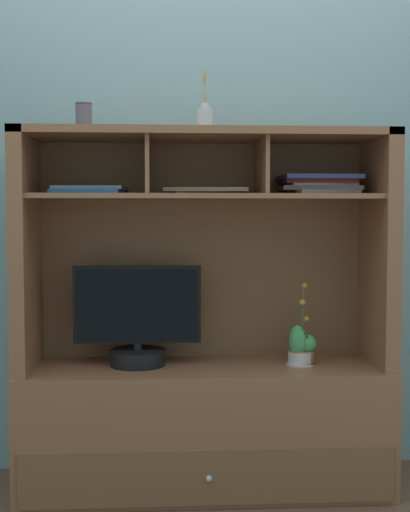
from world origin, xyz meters
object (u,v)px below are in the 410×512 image
at_px(tv_monitor, 137,324).
at_px(ceramic_vase, 84,117).
at_px(potted_fern, 300,346).
at_px(magazine_stack_right, 90,190).
at_px(magazine_stack_centre, 207,191).
at_px(potted_orchid, 302,353).
at_px(diffuser_bottle, 205,119).
at_px(magazine_stack_left, 319,185).
at_px(media_console, 205,379).

height_order(tv_monitor, ceramic_vase, ceramic_vase).
xyz_separation_m(potted_fern, magazine_stack_right, (-0.85, 0.01, 0.64)).
height_order(potted_fern, magazine_stack_centre, magazine_stack_centre).
xyz_separation_m(potted_orchid, magazine_stack_right, (-0.86, 0.01, 0.67)).
bearing_deg(tv_monitor, ceramic_vase, 178.28).
relative_size(diffuser_bottle, ceramic_vase, 2.19).
height_order(potted_orchid, magazine_stack_centre, magazine_stack_centre).
bearing_deg(magazine_stack_centre, magazine_stack_left, -1.39).
bearing_deg(potted_fern, tv_monitor, 178.02).
relative_size(potted_orchid, magazine_stack_right, 1.13).
xyz_separation_m(potted_orchid, ceramic_vase, (-0.89, 0.03, 0.96)).
height_order(tv_monitor, magazine_stack_left, magazine_stack_left).
distance_m(magazine_stack_centre, magazine_stack_right, 0.48).
bearing_deg(diffuser_bottle, magazine_stack_left, 3.92).
bearing_deg(ceramic_vase, diffuser_bottle, 0.22).
relative_size(tv_monitor, potted_orchid, 1.53).
bearing_deg(potted_fern, ceramic_vase, 178.09).
xyz_separation_m(potted_fern, magazine_stack_left, (0.09, 0.06, 0.66)).
bearing_deg(magazine_stack_centre, potted_fern, -11.25).
bearing_deg(diffuser_bottle, magazine_stack_centre, 71.99).
bearing_deg(tv_monitor, magazine_stack_left, 3.11).
bearing_deg(potted_orchid, ceramic_vase, 178.08).
height_order(potted_orchid, magazine_stack_left, magazine_stack_left).
xyz_separation_m(potted_orchid, magazine_stack_left, (0.08, 0.06, 0.69)).
bearing_deg(potted_orchid, media_console, 177.73).
bearing_deg(magazine_stack_left, ceramic_vase, -177.94).
xyz_separation_m(potted_orchid, magazine_stack_centre, (-0.39, 0.08, 0.67)).
bearing_deg(magazine_stack_right, diffuser_bottle, 3.22).
relative_size(potted_orchid, magazine_stack_left, 1.01).
height_order(magazine_stack_left, magazine_stack_centre, magazine_stack_left).
relative_size(potted_fern, magazine_stack_centre, 0.45).
bearing_deg(magazine_stack_right, tv_monitor, 5.51).
bearing_deg(potted_fern, media_console, 177.74).
height_order(potted_orchid, potted_fern, potted_orchid).
bearing_deg(tv_monitor, media_console, -1.57).
distance_m(magazine_stack_left, magazine_stack_right, 0.94).
relative_size(magazine_stack_centre, diffuser_bottle, 1.44).
bearing_deg(magazine_stack_left, potted_fern, -143.52).
bearing_deg(magazine_stack_centre, magazine_stack_right, -171.60).
bearing_deg(magazine_stack_centre, media_console, -103.48).
height_order(tv_monitor, magazine_stack_centre, magazine_stack_centre).
height_order(magazine_stack_centre, magazine_stack_right, magazine_stack_right).
bearing_deg(magazine_stack_right, magazine_stack_left, 3.58).
bearing_deg(magazine_stack_centre, ceramic_vase, -174.74).
relative_size(potted_orchid, diffuser_bottle, 1.34).
distance_m(diffuser_bottle, ceramic_vase, 0.48).
distance_m(magazine_stack_right, diffuser_bottle, 0.54).
xyz_separation_m(tv_monitor, magazine_stack_left, (0.75, 0.04, 0.57)).
xyz_separation_m(magazine_stack_centre, magazine_stack_right, (-0.47, -0.07, 0.00)).
bearing_deg(media_console, magazine_stack_left, 5.78).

